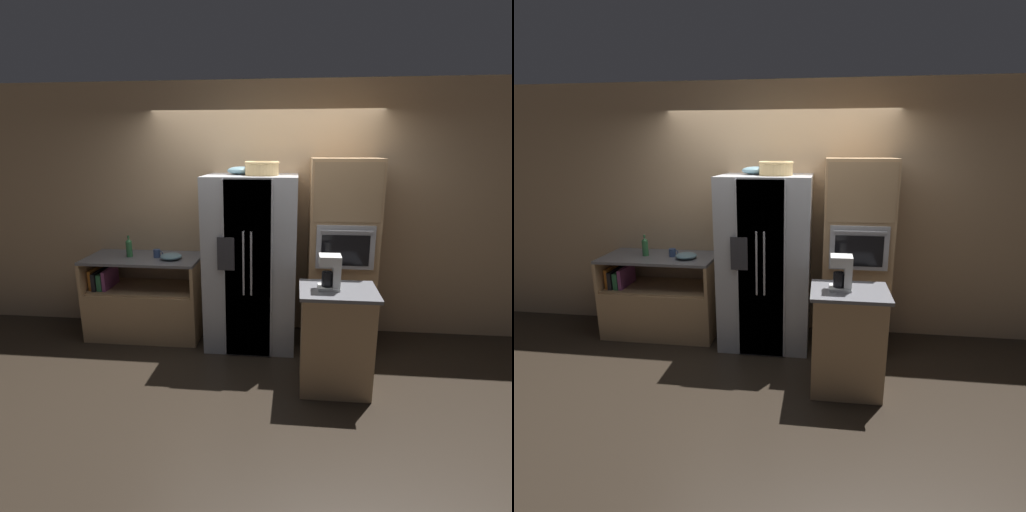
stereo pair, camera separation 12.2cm
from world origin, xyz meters
The scene contains 12 objects.
ground_plane centered at (0.00, 0.00, 0.00)m, with size 20.00×20.00×0.00m, color black.
wall_back centered at (0.00, 0.49, 1.40)m, with size 12.00×0.06×2.80m.
counter_left centered at (-1.35, 0.14, 0.34)m, with size 1.27×0.64×0.92m.
refrigerator centered at (-0.11, 0.08, 0.92)m, with size 0.94×0.79×1.84m.
wall_oven centered at (0.83, 0.14, 1.01)m, with size 0.68×0.70×2.01m.
island_counter centered at (0.73, -0.74, 0.47)m, with size 0.66×0.52×0.93m.
wicker_basket centered at (0.00, 0.04, 1.91)m, with size 0.35×0.35×0.14m.
fruit_bowl centered at (-0.24, 0.16, 1.88)m, with size 0.27×0.27×0.08m.
bottle_tall centered at (-1.50, 0.15, 1.03)m, with size 0.07×0.07×0.24m.
mug centered at (-1.18, 0.15, 0.97)m, with size 0.11×0.08×0.09m.
mixing_bowl centered at (-1.00, 0.08, 0.96)m, with size 0.24×0.24×0.07m.
coffee_maker centered at (0.66, -0.73, 1.09)m, with size 0.18×0.17×0.30m.
Camera 1 is at (0.35, -4.01, 2.08)m, focal length 28.00 mm.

